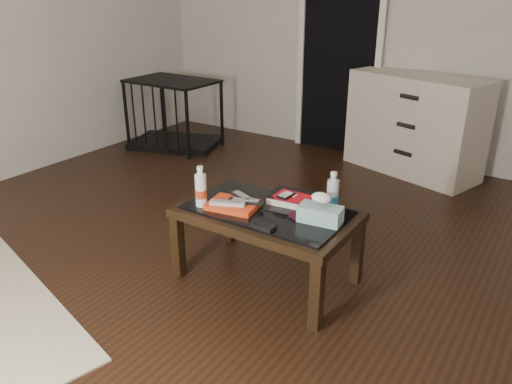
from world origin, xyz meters
TOP-DOWN VIEW (x-y plane):
  - ground at (0.00, 0.00)m, footprint 5.00×5.00m
  - doorway at (-0.40, 2.47)m, footprint 0.90×0.08m
  - coffee_table at (0.36, -0.09)m, footprint 1.00×0.60m
  - dresser at (0.49, 2.23)m, footprint 1.29×0.83m
  - pet_crate at (-1.90, 1.62)m, footprint 1.05×0.86m
  - magazines at (0.18, -0.18)m, footprint 0.31×0.26m
  - remote_silver at (0.17, -0.22)m, footprint 0.20×0.13m
  - remote_black_front at (0.25, -0.14)m, footprint 0.20×0.12m
  - remote_black_back at (0.20, -0.10)m, footprint 0.20×0.12m
  - textbook at (0.42, 0.07)m, footprint 0.27×0.23m
  - dvd_mailers at (0.44, 0.05)m, footprint 0.19×0.14m
  - ipod at (0.42, 0.02)m, footprint 0.07×0.11m
  - flip_phone at (0.56, -0.10)m, footprint 0.10×0.07m
  - wallet at (0.47, -0.30)m, footprint 0.12×0.07m
  - water_bottle_left at (0.02, -0.26)m, footprint 0.08×0.08m
  - water_bottle_right at (0.68, 0.07)m, footprint 0.08×0.08m
  - tissue_box at (0.68, -0.07)m, footprint 0.24×0.15m

SIDE VIEW (x-z plane):
  - ground at x=0.00m, z-range 0.00..0.00m
  - pet_crate at x=-1.90m, z-range -0.12..0.59m
  - coffee_table at x=0.36m, z-range 0.17..0.63m
  - dresser at x=0.49m, z-range 0.00..0.90m
  - wallet at x=0.47m, z-range 0.46..0.48m
  - flip_phone at x=0.56m, z-range 0.46..0.48m
  - magazines at x=0.18m, z-range 0.46..0.49m
  - textbook at x=0.42m, z-range 0.46..0.51m
  - remote_silver at x=0.17m, z-range 0.49..0.51m
  - remote_black_front at x=0.25m, z-range 0.49..0.51m
  - remote_black_back at x=0.20m, z-range 0.49..0.51m
  - tissue_box at x=0.68m, z-range 0.46..0.55m
  - dvd_mailers at x=0.44m, z-range 0.51..0.51m
  - ipod at x=0.42m, z-range 0.51..0.53m
  - water_bottle_left at x=0.02m, z-range 0.46..0.70m
  - water_bottle_right at x=0.68m, z-range 0.46..0.70m
  - doorway at x=-0.40m, z-range -0.01..2.06m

